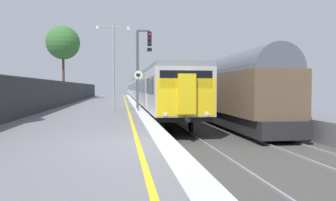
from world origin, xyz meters
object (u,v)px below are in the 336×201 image
(freight_train_adjacent_track, at_px, (184,88))
(speed_limit_sign, at_px, (138,85))
(platform_lamp_mid, at_px, (114,60))
(background_tree_centre, at_px, (63,44))
(commuter_train_at_platform, at_px, (142,89))
(signal_gantry, at_px, (141,60))

(freight_train_adjacent_track, distance_m, speed_limit_sign, 16.52)
(platform_lamp_mid, xyz_separation_m, background_tree_centre, (-6.88, 23.16, 3.95))
(commuter_train_at_platform, distance_m, speed_limit_sign, 26.45)
(commuter_train_at_platform, distance_m, background_tree_centre, 12.22)
(freight_train_adjacent_track, relative_size, platform_lamp_mid, 8.80)
(freight_train_adjacent_track, bearing_deg, speed_limit_sign, -110.74)
(background_tree_centre, bearing_deg, speed_limit_sign, -69.95)
(signal_gantry, xyz_separation_m, platform_lamp_mid, (-1.83, -3.19, -0.33))
(commuter_train_at_platform, relative_size, speed_limit_sign, 25.63)
(freight_train_adjacent_track, xyz_separation_m, background_tree_centre, (-14.21, 7.45, 5.62))
(speed_limit_sign, height_order, background_tree_centre, background_tree_centre)
(freight_train_adjacent_track, bearing_deg, commuter_train_at_platform, 110.12)
(commuter_train_at_platform, bearing_deg, signal_gantry, -93.63)
(commuter_train_at_platform, height_order, signal_gantry, signal_gantry)
(commuter_train_at_platform, height_order, platform_lamp_mid, platform_lamp_mid)
(speed_limit_sign, relative_size, platform_lamp_mid, 0.49)
(freight_train_adjacent_track, bearing_deg, platform_lamp_mid, -114.99)
(commuter_train_at_platform, xyz_separation_m, freight_train_adjacent_track, (4.00, -10.93, 0.13))
(signal_gantry, height_order, background_tree_centre, background_tree_centre)
(speed_limit_sign, relative_size, background_tree_centre, 0.27)
(signal_gantry, xyz_separation_m, background_tree_centre, (-8.71, 19.98, 3.62))
(speed_limit_sign, bearing_deg, freight_train_adjacent_track, 69.26)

